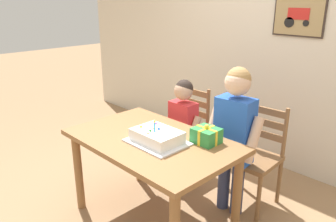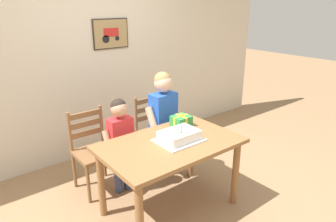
{
  "view_description": "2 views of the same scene",
  "coord_description": "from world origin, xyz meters",
  "px_view_note": "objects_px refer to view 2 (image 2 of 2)",
  "views": [
    {
      "loc": [
        1.79,
        -1.57,
        1.81
      ],
      "look_at": [
        0.08,
        0.1,
        0.98
      ],
      "focal_mm": 35.52,
      "sensor_mm": 36.0,
      "label": 1
    },
    {
      "loc": [
        -1.66,
        -2.07,
        2.03
      ],
      "look_at": [
        0.1,
        0.16,
        1.01
      ],
      "focal_mm": 32.53,
      "sensor_mm": 36.0,
      "label": 2
    }
  ],
  "objects_px": {
    "child_older": "(163,115)",
    "child_younger": "(121,137)",
    "birthday_cake": "(179,136)",
    "gift_box_red_large": "(181,121)",
    "chair_left": "(93,150)",
    "dining_table": "(170,152)",
    "chair_right": "(155,131)"
  },
  "relations": [
    {
      "from": "child_older",
      "to": "child_younger",
      "type": "relative_size",
      "value": 1.18
    },
    {
      "from": "birthday_cake",
      "to": "gift_box_red_large",
      "type": "relative_size",
      "value": 2.26
    },
    {
      "from": "birthday_cake",
      "to": "child_older",
      "type": "relative_size",
      "value": 0.34
    },
    {
      "from": "chair_left",
      "to": "dining_table",
      "type": "bearing_deg",
      "value": -62.99
    },
    {
      "from": "chair_left",
      "to": "child_older",
      "type": "bearing_deg",
      "value": -17.77
    },
    {
      "from": "chair_left",
      "to": "chair_right",
      "type": "relative_size",
      "value": 1.0
    },
    {
      "from": "birthday_cake",
      "to": "child_older",
      "type": "bearing_deg",
      "value": 65.84
    },
    {
      "from": "birthday_cake",
      "to": "child_younger",
      "type": "distance_m",
      "value": 0.7
    },
    {
      "from": "chair_left",
      "to": "chair_right",
      "type": "distance_m",
      "value": 0.85
    },
    {
      "from": "child_younger",
      "to": "chair_right",
      "type": "bearing_deg",
      "value": 21.53
    },
    {
      "from": "gift_box_red_large",
      "to": "chair_right",
      "type": "xyz_separation_m",
      "value": [
        0.08,
        0.59,
        -0.35
      ]
    },
    {
      "from": "child_older",
      "to": "child_younger",
      "type": "xyz_separation_m",
      "value": [
        -0.58,
        0.0,
        -0.12
      ]
    },
    {
      "from": "chair_left",
      "to": "child_younger",
      "type": "bearing_deg",
      "value": -50.05
    },
    {
      "from": "child_older",
      "to": "chair_left",
      "type": "bearing_deg",
      "value": 162.23
    },
    {
      "from": "dining_table",
      "to": "chair_right",
      "type": "relative_size",
      "value": 1.46
    },
    {
      "from": "gift_box_red_large",
      "to": "child_older",
      "type": "xyz_separation_m",
      "value": [
        0.02,
        0.34,
        -0.03
      ]
    },
    {
      "from": "gift_box_red_large",
      "to": "birthday_cake",
      "type": "bearing_deg",
      "value": -133.32
    },
    {
      "from": "gift_box_red_large",
      "to": "chair_left",
      "type": "distance_m",
      "value": 1.03
    },
    {
      "from": "gift_box_red_large",
      "to": "chair_right",
      "type": "relative_size",
      "value": 0.21
    },
    {
      "from": "chair_right",
      "to": "child_older",
      "type": "height_order",
      "value": "child_older"
    },
    {
      "from": "chair_right",
      "to": "child_older",
      "type": "distance_m",
      "value": 0.41
    },
    {
      "from": "dining_table",
      "to": "chair_right",
      "type": "bearing_deg",
      "value": 63.11
    },
    {
      "from": "dining_table",
      "to": "child_older",
      "type": "bearing_deg",
      "value": 58.18
    },
    {
      "from": "birthday_cake",
      "to": "child_older",
      "type": "xyz_separation_m",
      "value": [
        0.27,
        0.61,
        -0.02
      ]
    },
    {
      "from": "chair_left",
      "to": "birthday_cake",
      "type": "bearing_deg",
      "value": -59.09
    },
    {
      "from": "chair_left",
      "to": "chair_right",
      "type": "height_order",
      "value": "same"
    },
    {
      "from": "chair_left",
      "to": "child_older",
      "type": "height_order",
      "value": "child_older"
    },
    {
      "from": "chair_right",
      "to": "child_younger",
      "type": "xyz_separation_m",
      "value": [
        -0.64,
        -0.25,
        0.2
      ]
    },
    {
      "from": "birthday_cake",
      "to": "chair_left",
      "type": "bearing_deg",
      "value": 120.91
    },
    {
      "from": "gift_box_red_large",
      "to": "chair_left",
      "type": "xyz_separation_m",
      "value": [
        -0.77,
        0.59,
        -0.35
      ]
    },
    {
      "from": "child_older",
      "to": "child_younger",
      "type": "distance_m",
      "value": 0.59
    },
    {
      "from": "birthday_cake",
      "to": "child_younger",
      "type": "height_order",
      "value": "child_younger"
    }
  ]
}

